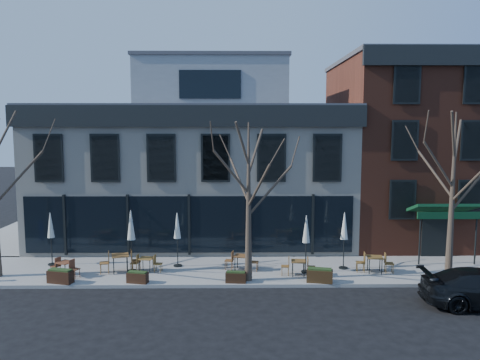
{
  "coord_description": "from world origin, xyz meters",
  "views": [
    {
      "loc": [
        2.4,
        -24.21,
        6.94
      ],
      "look_at": [
        2.69,
        2.0,
        4.02
      ],
      "focal_mm": 35.0,
      "sensor_mm": 36.0,
      "label": 1
    }
  ],
  "objects": [
    {
      "name": "ground",
      "position": [
        0.0,
        0.0,
        0.0
      ],
      "size": [
        120.0,
        120.0,
        0.0
      ],
      "primitive_type": "plane",
      "color": "black",
      "rests_on": "ground"
    },
    {
      "name": "sidewalk_front",
      "position": [
        3.25,
        -2.15,
        0.07
      ],
      "size": [
        33.5,
        4.7,
        0.15
      ],
      "primitive_type": "cube",
      "color": "gray",
      "rests_on": "ground"
    },
    {
      "name": "sidewalk_side",
      "position": [
        -11.25,
        6.0,
        0.07
      ],
      "size": [
        4.5,
        12.0,
        0.15
      ],
      "primitive_type": "cube",
      "color": "gray",
      "rests_on": "ground"
    },
    {
      "name": "corner_building",
      "position": [
        0.07,
        5.07,
        4.72
      ],
      "size": [
        18.39,
        10.39,
        11.1
      ],
      "color": "silver",
      "rests_on": "ground"
    },
    {
      "name": "red_brick_building",
      "position": [
        13.0,
        4.98,
        5.64
      ],
      "size": [
        8.2,
        11.78,
        11.18
      ],
      "color": "brown",
      "rests_on": "ground"
    },
    {
      "name": "tree_mid",
      "position": [
        3.01,
        -3.9,
        3.79
      ],
      "size": [
        3.5,
        3.55,
        7.04
      ],
      "color": "#382B21",
      "rests_on": "sidewalk_front"
    },
    {
      "name": "tree_right",
      "position": [
        12.01,
        -3.9,
        4.02
      ],
      "size": [
        3.72,
        3.77,
        7.48
      ],
      "color": "#382B21",
      "rests_on": "sidewalk_front"
    },
    {
      "name": "cafe_set_0",
      "position": [
        -5.42,
        -3.23,
        0.58
      ],
      "size": [
        1.59,
        1.02,
        0.83
      ],
      "color": "brown",
      "rests_on": "sidewalk_front"
    },
    {
      "name": "cafe_set_1",
      "position": [
        -3.02,
        -2.63,
        0.67
      ],
      "size": [
        1.99,
        0.97,
        1.02
      ],
      "color": "brown",
      "rests_on": "sidewalk_front"
    },
    {
      "name": "cafe_set_2",
      "position": [
        -1.81,
        -2.58,
        0.57
      ],
      "size": [
        1.57,
        0.69,
        0.81
      ],
      "color": "brown",
      "rests_on": "sidewalk_front"
    },
    {
      "name": "cafe_set_3",
      "position": [
        2.72,
        -2.37,
        0.6
      ],
      "size": [
        1.71,
        0.8,
        0.87
      ],
      "color": "brown",
      "rests_on": "sidewalk_front"
    },
    {
      "name": "cafe_set_4",
      "position": [
        5.33,
        -3.23,
        0.59
      ],
      "size": [
        1.64,
        0.71,
        0.85
      ],
      "color": "brown",
      "rests_on": "sidewalk_front"
    },
    {
      "name": "cafe_set_5",
      "position": [
        9.0,
        -2.81,
        0.63
      ],
      "size": [
        1.81,
        0.8,
        0.93
      ],
      "color": "brown",
      "rests_on": "sidewalk_front"
    },
    {
      "name": "umbrella_0",
      "position": [
        -6.72,
        -1.42,
        2.01
      ],
      "size": [
        0.42,
        0.42,
        2.64
      ],
      "color": "black",
      "rests_on": "sidewalk_front"
    },
    {
      "name": "umbrella_1",
      "position": [
        -2.49,
        -2.59,
        2.24
      ],
      "size": [
        0.47,
        0.47,
        2.95
      ],
      "color": "black",
      "rests_on": "sidewalk_front"
    },
    {
      "name": "umbrella_2",
      "position": [
        -0.43,
        -1.72,
        2.04
      ],
      "size": [
        0.43,
        0.43,
        2.67
      ],
      "color": "black",
      "rests_on": "sidewalk_front"
    },
    {
      "name": "umbrella_3",
      "position": [
        5.74,
        -2.77,
        2.08
      ],
      "size": [
        0.44,
        0.44,
        2.73
      ],
      "color": "black",
      "rests_on": "sidewalk_front"
    },
    {
      "name": "umbrella_4",
      "position": [
        7.66,
        -2.19,
        2.1
      ],
      "size": [
        0.44,
        0.44,
        2.76
      ],
      "color": "black",
      "rests_on": "sidewalk_front"
    },
    {
      "name": "planter_0",
      "position": [
        -5.29,
        -4.17,
        0.46
      ],
      "size": [
        1.18,
        0.71,
        0.62
      ],
      "color": "black",
      "rests_on": "sidewalk_front"
    },
    {
      "name": "planter_1",
      "position": [
        -1.89,
        -4.2,
        0.41
      ],
      "size": [
        0.98,
        0.56,
        0.51
      ],
      "color": "#321C10",
      "rests_on": "sidewalk_front"
    },
    {
      "name": "planter_2",
      "position": [
        2.44,
        -4.2,
        0.4
      ],
      "size": [
        0.93,
        0.45,
        0.5
      ],
      "color": "black",
      "rests_on": "sidewalk_front"
    },
    {
      "name": "planter_3",
      "position": [
        6.15,
        -4.2,
        0.46
      ],
      "size": [
        1.2,
        0.68,
        0.63
      ],
      "color": "#322210",
      "rests_on": "sidewalk_front"
    }
  ]
}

